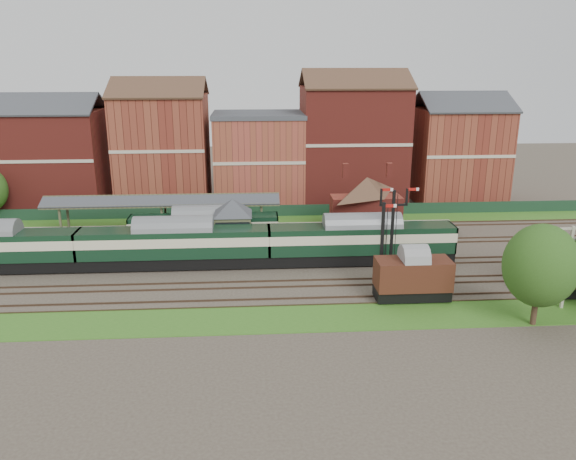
{
  "coord_description": "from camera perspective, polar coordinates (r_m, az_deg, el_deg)",
  "views": [
    {
      "loc": [
        -0.97,
        -51.89,
        19.44
      ],
      "look_at": [
        2.53,
        2.0,
        3.0
      ],
      "focal_mm": 35.0,
      "sensor_mm": 36.0,
      "label": 1
    }
  ],
  "objects": [
    {
      "name": "dmu_train",
      "position": [
        55.13,
        -11.44,
        -1.37
      ],
      "size": [
        54.64,
        2.87,
        4.2
      ],
      "color": "black",
      "rests_on": "ground"
    },
    {
      "name": "semaphore_bracket",
      "position": [
        53.18,
        10.6,
        0.47
      ],
      "size": [
        3.6,
        0.25,
        8.18
      ],
      "color": "black",
      "rests_on": "ground"
    },
    {
      "name": "town_backdrop",
      "position": [
        77.9,
        -3.11,
        7.72
      ],
      "size": [
        69.0,
        10.0,
        16.0
      ],
      "color": "maroon",
      "rests_on": "ground"
    },
    {
      "name": "fence",
      "position": [
        72.36,
        -2.82,
        1.94
      ],
      "size": [
        90.0,
        0.12,
        1.5
      ],
      "primitive_type": "cube",
      "color": "#193823",
      "rests_on": "ground"
    },
    {
      "name": "brick_hut",
      "position": [
        58.39,
        2.34,
        -1.29
      ],
      "size": [
        3.2,
        2.64,
        2.94
      ],
      "color": "maroon",
      "rests_on": "ground"
    },
    {
      "name": "goods_van_a",
      "position": [
        48.11,
        12.56,
        -4.58
      ],
      "size": [
        6.2,
        2.69,
        3.76
      ],
      "color": "black",
      "rests_on": "ground"
    },
    {
      "name": "station_building",
      "position": [
        64.87,
        7.94,
        2.96
      ],
      "size": [
        8.1,
        8.1,
        5.9
      ],
      "color": "maroon",
      "rests_on": "platform"
    },
    {
      "name": "platform_railcar",
      "position": [
        61.13,
        -8.51,
        0.32
      ],
      "size": [
        15.91,
        2.51,
        3.66
      ],
      "color": "black",
      "rests_on": "ground"
    },
    {
      "name": "canopy",
      "position": [
        64.2,
        -12.62,
        3.14
      ],
      "size": [
        26.0,
        3.89,
        4.08
      ],
      "color": "#4E4E31",
      "rests_on": "platform"
    },
    {
      "name": "signal_box",
      "position": [
        57.53,
        -5.58,
        0.44
      ],
      "size": [
        5.4,
        5.4,
        6.0
      ],
      "color": "#6A7754",
      "rests_on": "ground"
    },
    {
      "name": "ground",
      "position": [
        55.43,
        -2.48,
        -3.62
      ],
      "size": [
        160.0,
        160.0,
        0.0
      ],
      "primitive_type": "plane",
      "color": "#473D33",
      "rests_on": "ground"
    },
    {
      "name": "yard_lamp",
      "position": [
        49.94,
        26.56,
        -2.96
      ],
      "size": [
        2.6,
        0.22,
        7.0
      ],
      "color": "beige",
      "rests_on": "ground"
    },
    {
      "name": "grass_back",
      "position": [
        70.62,
        -2.78,
        0.96
      ],
      "size": [
        90.0,
        4.5,
        0.06
      ],
      "primitive_type": "cube",
      "color": "#2D6619",
      "rests_on": "ground"
    },
    {
      "name": "tree_far",
      "position": [
        45.62,
        24.29,
        -3.32
      ],
      "size": [
        5.47,
        5.47,
        7.98
      ],
      "color": "#382619",
      "rests_on": "ground"
    },
    {
      "name": "grass_front",
      "position": [
        44.38,
        -2.11,
        -9.02
      ],
      "size": [
        90.0,
        5.0,
        0.06
      ],
      "primitive_type": "cube",
      "color": "#2D6619",
      "rests_on": "ground"
    },
    {
      "name": "platform",
      "position": [
        64.62,
        -7.13,
        -0.25
      ],
      "size": [
        55.0,
        3.4,
        1.0
      ],
      "primitive_type": "cube",
      "color": "#2D2D2D",
      "rests_on": "ground"
    },
    {
      "name": "semaphore_siding",
      "position": [
        48.68,
        9.54,
        -1.61
      ],
      "size": [
        1.23,
        0.25,
        8.0
      ],
      "color": "black",
      "rests_on": "ground"
    }
  ]
}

